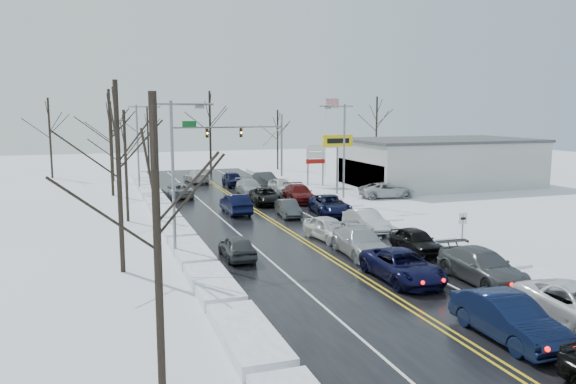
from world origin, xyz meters
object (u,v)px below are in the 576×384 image
object	(u,v)px
flagpole	(327,130)
oncoming_car_0	(236,213)
dealership_building	(440,162)
traffic_signal_mast	(241,136)
tires_plus_sign	(338,145)

from	to	relation	value
flagpole	oncoming_car_0	world-z (taller)	flagpole
flagpole	dealership_building	bearing A→B (deg)	-53.73
traffic_signal_mast	flagpole	bearing A→B (deg)	9.73
tires_plus_sign	flagpole	world-z (taller)	flagpole
tires_plus_sign	flagpole	distance (m)	14.79
tires_plus_sign	flagpole	xyz separation A→B (m)	(4.67, 14.01, 0.93)
traffic_signal_mast	flagpole	xyz separation A→B (m)	(11.72, 2.01, 0.45)
tires_plus_sign	dealership_building	world-z (taller)	tires_plus_sign
dealership_building	oncoming_car_0	size ratio (longest dim) A/B	4.14
oncoming_car_0	dealership_building	bearing A→B (deg)	-160.52
oncoming_car_0	flagpole	bearing A→B (deg)	-129.10
dealership_building	flagpole	bearing A→B (deg)	126.27
flagpole	dealership_building	size ratio (longest dim) A/B	0.49
tires_plus_sign	oncoming_car_0	size ratio (longest dim) A/B	1.22
flagpole	dealership_building	xyz separation A→B (m)	(8.80, -12.00, -3.27)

